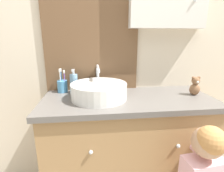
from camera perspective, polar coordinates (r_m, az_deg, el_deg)
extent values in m
cube|color=beige|center=(1.42, 3.39, 15.81)|extent=(3.20, 0.06, 2.50)
cube|color=brown|center=(1.37, -6.97, 21.30)|extent=(0.71, 0.02, 1.16)
cube|color=#B2C1CC|center=(1.36, -6.97, 21.32)|extent=(0.65, 0.01, 1.10)
sphere|color=silver|center=(1.48, 25.46, 23.93)|extent=(0.02, 0.02, 0.02)
cube|color=#A37A4C|center=(1.41, 4.90, -20.84)|extent=(1.13, 0.47, 0.81)
cube|color=#605B56|center=(1.21, 5.34, -4.57)|extent=(1.17, 0.51, 0.03)
sphere|color=silver|center=(1.08, -6.93, -20.67)|extent=(0.02, 0.02, 0.02)
sphere|color=silver|center=(1.19, 20.81, -17.88)|extent=(0.02, 0.02, 0.02)
cylinder|color=white|center=(1.18, -4.29, -1.61)|extent=(0.38, 0.38, 0.11)
cylinder|color=silver|center=(1.16, -4.34, 0.68)|extent=(0.31, 0.31, 0.01)
cylinder|color=silver|center=(1.37, -4.68, 2.67)|extent=(0.02, 0.02, 0.19)
cylinder|color=silver|center=(1.27, -4.64, 6.05)|extent=(0.02, 0.17, 0.02)
cylinder|color=silver|center=(1.19, -4.49, 4.83)|extent=(0.02, 0.02, 0.02)
sphere|color=white|center=(1.39, -0.38, 0.50)|extent=(0.06, 0.06, 0.06)
cylinder|color=#4C93C6|center=(1.37, -15.87, -0.11)|extent=(0.07, 0.07, 0.09)
cylinder|color=#8E56B7|center=(1.35, -15.22, 1.73)|extent=(0.01, 0.01, 0.16)
cube|color=white|center=(1.34, -15.42, 4.55)|extent=(0.01, 0.02, 0.02)
cylinder|color=#3884DB|center=(1.37, -16.22, 2.04)|extent=(0.01, 0.01, 0.16)
cube|color=white|center=(1.36, -16.44, 5.01)|extent=(0.01, 0.02, 0.02)
cylinder|color=white|center=(1.35, -16.51, 1.82)|extent=(0.01, 0.01, 0.16)
cube|color=white|center=(1.34, -16.74, 4.83)|extent=(0.01, 0.02, 0.02)
cylinder|color=#6B93B2|center=(1.32, -12.32, 0.74)|extent=(0.06, 0.06, 0.14)
cylinder|color=silver|center=(1.30, -12.52, 4.22)|extent=(0.02, 0.02, 0.02)
cube|color=silver|center=(1.29, -12.61, 4.96)|extent=(0.02, 0.03, 0.02)
sphere|color=tan|center=(1.02, 28.77, -15.87)|extent=(0.16, 0.16, 0.16)
sphere|color=tan|center=(1.00, 29.59, -15.23)|extent=(0.14, 0.14, 0.14)
cylinder|color=beige|center=(1.25, 24.85, -17.46)|extent=(0.07, 0.25, 0.05)
cylinder|color=#47B26B|center=(1.32, 21.74, -13.39)|extent=(0.01, 0.05, 0.12)
ellipsoid|color=brown|center=(1.38, 25.36, -1.00)|extent=(0.07, 0.06, 0.08)
sphere|color=brown|center=(1.37, 25.66, 1.56)|extent=(0.06, 0.06, 0.06)
sphere|color=brown|center=(1.35, 25.01, 2.42)|extent=(0.02, 0.02, 0.02)
sphere|color=brown|center=(1.38, 26.51, 2.43)|extent=(0.02, 0.02, 0.02)
sphere|color=silver|center=(1.35, 26.17, 1.15)|extent=(0.02, 0.02, 0.02)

